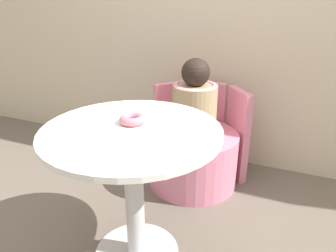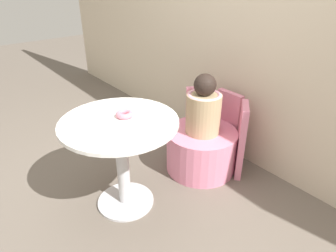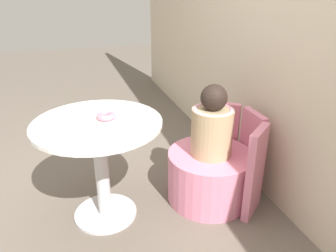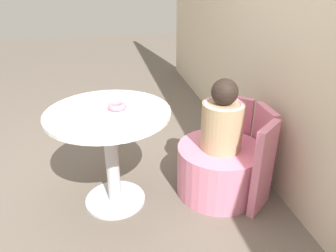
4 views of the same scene
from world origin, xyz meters
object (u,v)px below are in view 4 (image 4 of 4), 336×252
object	(u,v)px
donut	(117,106)
tub_chair	(218,169)
round_table	(110,136)
child_figure	(223,119)

from	to	relation	value
donut	tub_chair	bearing A→B (deg)	84.79
round_table	tub_chair	distance (m)	0.80
child_figure	donut	size ratio (longest dim) A/B	4.18
donut	round_table	bearing A→B (deg)	-66.87
tub_chair	round_table	bearing A→B (deg)	-92.84
tub_chair	donut	distance (m)	0.85
child_figure	donut	world-z (taller)	child_figure
round_table	donut	distance (m)	0.20
tub_chair	child_figure	size ratio (longest dim) A/B	1.20
child_figure	donut	bearing A→B (deg)	-95.21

